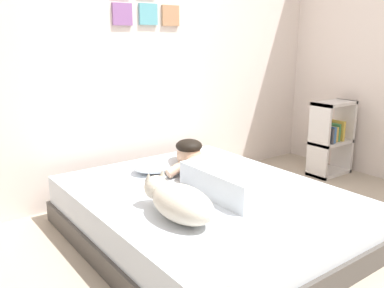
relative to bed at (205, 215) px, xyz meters
name	(u,v)px	position (x,y,z in m)	size (l,w,h in m)	color
ground_plane	(290,262)	(0.23, -0.57, -0.18)	(11.91, 11.91, 0.00)	tan
back_wall	(145,51)	(0.23, 1.15, 1.08)	(3.96, 0.12, 2.50)	silver
bed	(205,215)	(0.00, 0.00, 0.00)	(1.59, 1.90, 0.36)	#4C4742
pillow	(165,163)	(0.01, 0.53, 0.24)	(0.52, 0.32, 0.11)	silver
person_lying	(220,173)	(0.12, -0.01, 0.29)	(0.43, 0.92, 0.27)	silver
dog	(179,201)	(-0.40, -0.26, 0.28)	(0.26, 0.57, 0.21)	beige
coffee_cup	(198,162)	(0.28, 0.45, 0.22)	(0.12, 0.09, 0.07)	white
cell_phone	(185,190)	(-0.11, 0.08, 0.18)	(0.07, 0.14, 0.01)	black
bookshelf	(331,138)	(1.89, 0.34, 0.21)	(0.45, 0.24, 0.75)	silver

